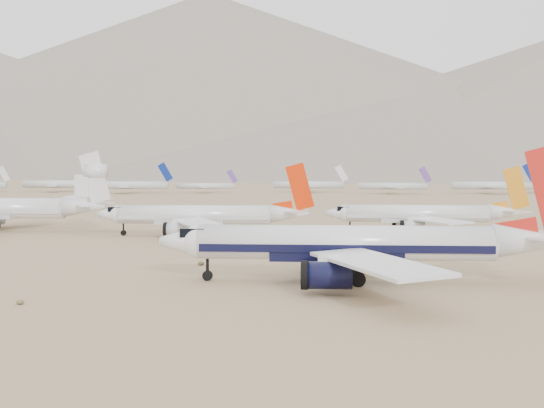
# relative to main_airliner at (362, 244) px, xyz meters

# --- Properties ---
(ground) EXTENTS (7000.00, 7000.00, 0.00)m
(ground) POSITION_rel_main_airliner_xyz_m (8.14, -1.04, -4.69)
(ground) COLOR #917A54
(ground) RESTS_ON ground
(main_airliner) EXTENTS (48.32, 47.20, 17.05)m
(main_airliner) POSITION_rel_main_airliner_xyz_m (0.00, 0.00, 0.00)
(main_airliner) COLOR white
(main_airliner) RESTS_ON ground
(row2_gold_tail) EXTENTS (40.88, 39.98, 14.56)m
(row2_gold_tail) POSITION_rel_main_airliner_xyz_m (17.62, 64.83, -0.62)
(row2_gold_tail) COLOR white
(row2_gold_tail) RESTS_ON ground
(row2_orange_tail) EXTENTS (42.55, 41.62, 15.18)m
(row2_orange_tail) POSITION_rel_main_airliner_xyz_m (-29.02, 55.18, -0.43)
(row2_orange_tail) COLOR white
(row2_orange_tail) RESTS_ON ground
(distant_storage_row) EXTENTS (655.78, 64.22, 15.31)m
(distant_storage_row) POSITION_rel_main_airliner_xyz_m (56.41, 303.34, -0.25)
(distant_storage_row) COLOR silver
(distant_storage_row) RESTS_ON ground
(mountain_range) EXTENTS (7354.00, 3024.00, 470.00)m
(mountain_range) POSITION_rel_main_airliner_xyz_m (78.31, 1646.97, 185.63)
(mountain_range) COLOR slate
(mountain_range) RESTS_ON ground
(desert_scrub) EXTENTS (261.14, 121.67, 0.63)m
(desert_scrub) POSITION_rel_main_airliner_xyz_m (8.18, -28.89, -4.40)
(desert_scrub) COLOR brown
(desert_scrub) RESTS_ON ground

